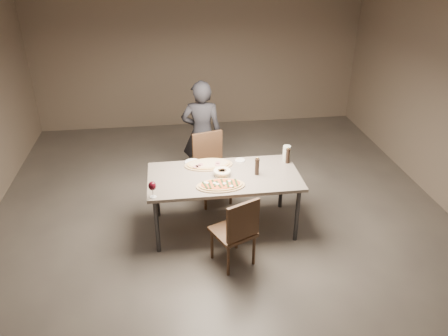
{
  "coord_description": "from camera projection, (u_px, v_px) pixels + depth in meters",
  "views": [
    {
      "loc": [
        -0.61,
        -4.49,
        3.27
      ],
      "look_at": [
        0.0,
        0.0,
        0.85
      ],
      "focal_mm": 35.0,
      "sensor_mm": 36.0,
      "label": 1
    }
  ],
  "objects": [
    {
      "name": "ham_pizza",
      "position": [
        209.0,
        164.0,
        5.4
      ],
      "size": [
        0.6,
        0.33,
        0.04
      ],
      "rotation": [
        0.0,
        0.0,
        0.34
      ],
      "color": "tan",
      "rests_on": "dining_table"
    },
    {
      "name": "pepper_mill_left",
      "position": [
        257.0,
        166.0,
        5.15
      ],
      "size": [
        0.06,
        0.06,
        0.23
      ],
      "rotation": [
        0.0,
        0.0,
        -0.05
      ],
      "color": "black",
      "rests_on": "dining_table"
    },
    {
      "name": "chair_near",
      "position": [
        237.0,
        229.0,
        4.67
      ],
      "size": [
        0.55,
        0.55,
        0.87
      ],
      "rotation": [
        0.0,
        0.0,
        0.43
      ],
      "color": "#412B1B",
      "rests_on": "ground"
    },
    {
      "name": "pepper_mill_right",
      "position": [
        288.0,
        156.0,
        5.42
      ],
      "size": [
        0.05,
        0.05,
        0.21
      ],
      "rotation": [
        0.0,
        0.0,
        -0.18
      ],
      "color": "black",
      "rests_on": "dining_table"
    },
    {
      "name": "carafe",
      "position": [
        287.0,
        153.0,
        5.47
      ],
      "size": [
        0.1,
        0.1,
        0.2
      ],
      "rotation": [
        0.0,
        0.0,
        -0.16
      ],
      "color": "silver",
      "rests_on": "dining_table"
    },
    {
      "name": "dining_table",
      "position": [
        224.0,
        180.0,
        5.21
      ],
      "size": [
        1.8,
        0.9,
        0.75
      ],
      "color": "gray",
      "rests_on": "ground"
    },
    {
      "name": "side_plate",
      "position": [
        193.0,
        162.0,
        5.47
      ],
      "size": [
        0.19,
        0.19,
        0.01
      ],
      "rotation": [
        0.0,
        0.0,
        -0.09
      ],
      "color": "white",
      "rests_on": "dining_table"
    },
    {
      "name": "bread_basket",
      "position": [
        222.0,
        172.0,
        5.16
      ],
      "size": [
        0.21,
        0.21,
        0.08
      ],
      "rotation": [
        0.0,
        0.0,
        0.29
      ],
      "color": "#F0E8C2",
      "rests_on": "dining_table"
    },
    {
      "name": "wine_glass",
      "position": [
        152.0,
        186.0,
        4.69
      ],
      "size": [
        0.09,
        0.09,
        0.19
      ],
      "rotation": [
        0.0,
        0.0,
        0.1
      ],
      "color": "silver",
      "rests_on": "dining_table"
    },
    {
      "name": "chair_far",
      "position": [
        211.0,
        163.0,
        5.93
      ],
      "size": [
        0.55,
        0.55,
        0.94
      ],
      "rotation": [
        0.0,
        0.0,
        3.4
      ],
      "color": "#412B1B",
      "rests_on": "ground"
    },
    {
      "name": "zucchini_pizza",
      "position": [
        221.0,
        185.0,
        4.95
      ],
      "size": [
        0.56,
        0.31,
        0.05
      ],
      "rotation": [
        0.0,
        0.0,
        0.26
      ],
      "color": "tan",
      "rests_on": "dining_table"
    },
    {
      "name": "diner",
      "position": [
        202.0,
        134.0,
        6.18
      ],
      "size": [
        0.62,
        0.45,
        1.56
      ],
      "primitive_type": "imported",
      "rotation": [
        0.0,
        0.0,
        3.01
      ],
      "color": "black",
      "rests_on": "ground"
    },
    {
      "name": "room",
      "position": [
        224.0,
        125.0,
        4.88
      ],
      "size": [
        7.0,
        7.0,
        7.0
      ],
      "color": "#5B554E",
      "rests_on": "ground"
    },
    {
      "name": "oil_dish",
      "position": [
        240.0,
        160.0,
        5.51
      ],
      "size": [
        0.13,
        0.13,
        0.01
      ],
      "rotation": [
        0.0,
        0.0,
        -0.17
      ],
      "color": "white",
      "rests_on": "dining_table"
    }
  ]
}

